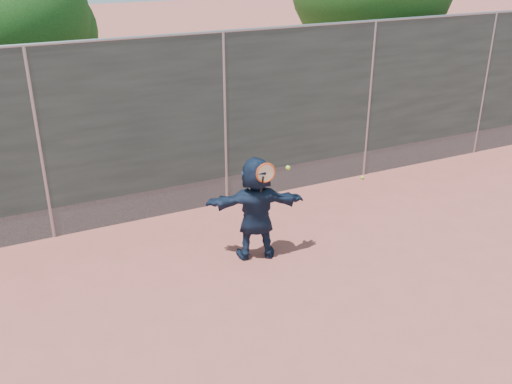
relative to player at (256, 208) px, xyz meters
name	(u,v)px	position (x,y,z in m)	size (l,w,h in m)	color
ground	(333,303)	(0.36, -1.56, -0.78)	(80.00, 80.00, 0.00)	#9E4C42
player	(256,208)	(0.00, 0.00, 0.00)	(1.45, 0.46, 1.56)	#142038
ball_ground	(362,177)	(3.20, 1.75, -0.75)	(0.07, 0.07, 0.07)	#A7D52F
fence	(225,117)	(0.36, 1.94, 0.80)	(20.00, 0.06, 3.03)	#38423D
swing_action	(268,173)	(0.09, -0.19, 0.60)	(0.58, 0.16, 0.51)	#C63F12
tree_left	(15,23)	(-2.49, 5.00, 2.16)	(3.15, 3.00, 4.53)	#382314
weed_clump	(244,195)	(0.66, 1.83, -0.65)	(0.68, 0.07, 0.30)	#387226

